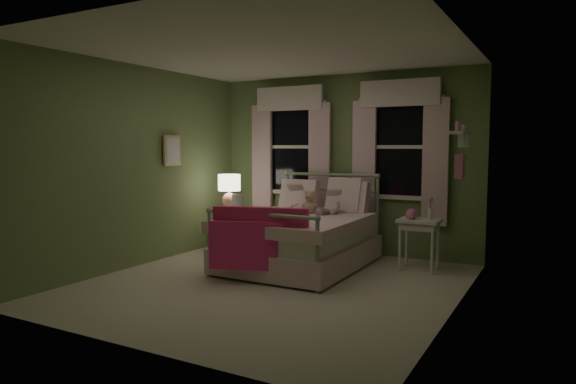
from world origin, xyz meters
The scene contains 18 objects.
room_shell centered at (0.00, 0.00, 1.30)m, with size 4.20×4.20×4.20m.
bed centered at (-0.10, 0.94, 0.38)m, with size 1.58×2.04×1.18m.
pink_throw centered at (-0.11, -0.08, 0.61)m, with size 1.09×0.47×0.71m.
child_left centered at (-0.39, 1.37, 0.99)m, with size 0.30×0.20×0.84m, color #F7D1DD.
child_right centered at (0.17, 1.37, 0.92)m, with size 0.34×0.27×0.70m, color #F7D1DD.
book_left centered at (-0.39, 1.12, 0.96)m, with size 0.20×0.27×0.03m, color beige.
book_right centered at (0.17, 1.12, 0.92)m, with size 0.20×0.27×0.02m, color beige.
teddy_bear centered at (-0.11, 1.21, 0.79)m, with size 0.23×0.19×0.31m.
nightstand_left centered at (-1.45, 1.26, 0.42)m, with size 0.46×0.46×0.65m.
table_lamp centered at (-1.45, 1.26, 0.95)m, with size 0.33×0.33×0.49m.
book_nightstand centered at (-1.35, 1.18, 0.66)m, with size 0.16×0.22×0.02m, color beige.
nightstand_right centered at (1.29, 1.47, 0.55)m, with size 0.50×0.40×0.64m.
pink_toy centered at (1.19, 1.47, 0.71)m, with size 0.14×0.19×0.14m.
bud_vase centered at (1.41, 1.52, 0.79)m, with size 0.06×0.06×0.28m.
window_left centered at (-0.85, 2.03, 1.62)m, with size 1.34×0.13×1.96m.
window_right centered at (0.85, 2.03, 1.62)m, with size 1.34×0.13×1.96m.
wall_shelf centered at (1.90, 0.70, 1.52)m, with size 0.15×0.50×0.60m.
framed_picture centered at (-1.95, 0.60, 1.50)m, with size 0.03×0.32×0.42m.
Camera 1 is at (2.89, -4.90, 1.56)m, focal length 32.00 mm.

